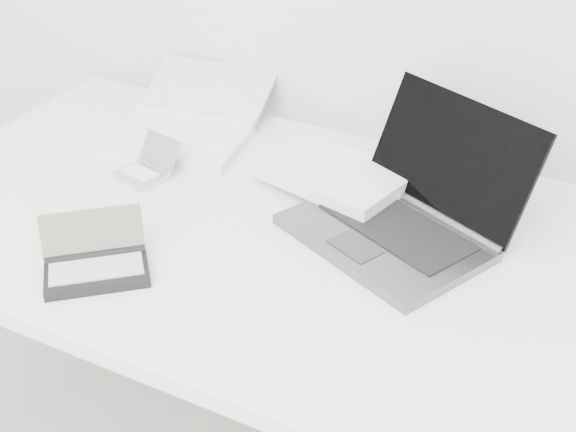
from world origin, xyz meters
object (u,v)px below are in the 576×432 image
at_px(laptop_large, 376,198).
at_px(netbook_open_white, 187,124).
at_px(palmtop_charcoal, 96,264).
at_px(desk, 314,260).

xyz_separation_m(laptop_large, netbook_open_white, (-0.48, 0.12, -0.01)).
bearing_deg(palmtop_charcoal, netbook_open_white, 66.01).
relative_size(laptop_large, netbook_open_white, 1.33).
xyz_separation_m(laptop_large, palmtop_charcoal, (-0.33, -0.37, -0.02)).
height_order(desk, palmtop_charcoal, palmtop_charcoal).
bearing_deg(palmtop_charcoal, desk, 2.03).
bearing_deg(palmtop_charcoal, laptop_large, 7.16).
distance_m(desk, laptop_large, 0.16).
bearing_deg(netbook_open_white, palmtop_charcoal, -82.14).
xyz_separation_m(netbook_open_white, palmtop_charcoal, (0.15, -0.49, -0.00)).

